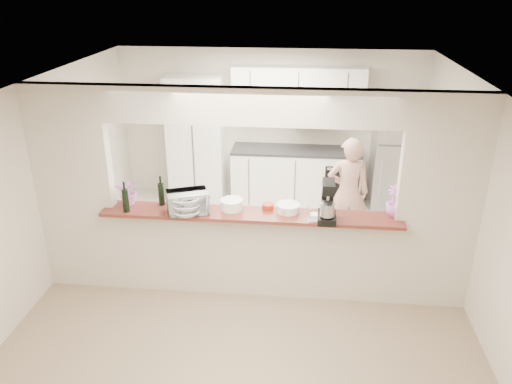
# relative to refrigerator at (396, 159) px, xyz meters

# --- Properties ---
(floor) EXTENTS (6.00, 6.00, 0.00)m
(floor) POSITION_rel_refrigerator_xyz_m (-2.05, -2.65, -0.85)
(floor) COLOR tan
(floor) RESTS_ON ground
(tile_overlay) EXTENTS (5.00, 2.90, 0.01)m
(tile_overlay) POSITION_rel_refrigerator_xyz_m (-2.05, -1.10, -0.84)
(tile_overlay) COLOR beige
(tile_overlay) RESTS_ON floor
(partition) EXTENTS (5.00, 0.15, 2.50)m
(partition) POSITION_rel_refrigerator_xyz_m (-2.05, -2.65, 0.63)
(partition) COLOR beige
(partition) RESTS_ON floor
(bar_counter) EXTENTS (3.40, 0.38, 1.09)m
(bar_counter) POSITION_rel_refrigerator_xyz_m (-2.05, -2.65, -0.27)
(bar_counter) COLOR beige
(bar_counter) RESTS_ON floor
(kitchen_cabinets) EXTENTS (3.15, 0.62, 2.25)m
(kitchen_cabinets) POSITION_rel_refrigerator_xyz_m (-2.24, 0.07, 0.12)
(kitchen_cabinets) COLOR white
(kitchen_cabinets) RESTS_ON floor
(refrigerator) EXTENTS (0.75, 0.70, 1.70)m
(refrigerator) POSITION_rel_refrigerator_xyz_m (0.00, 0.00, 0.00)
(refrigerator) COLOR #B6B6BB
(refrigerator) RESTS_ON floor
(flower_left) EXTENTS (0.29, 0.25, 0.32)m
(flower_left) POSITION_rel_refrigerator_xyz_m (-3.48, -2.60, 0.40)
(flower_left) COLOR #E97BCB
(flower_left) RESTS_ON bar_counter
(wine_bottle_a) EXTENTS (0.07, 0.07, 0.36)m
(wine_bottle_a) POSITION_rel_refrigerator_xyz_m (-3.10, -2.58, 0.38)
(wine_bottle_a) COLOR black
(wine_bottle_a) RESTS_ON bar_counter
(wine_bottle_b) EXTENTS (0.07, 0.07, 0.36)m
(wine_bottle_b) POSITION_rel_refrigerator_xyz_m (-3.45, -2.80, 0.38)
(wine_bottle_b) COLOR black
(wine_bottle_b) RESTS_ON bar_counter
(toaster_oven) EXTENTS (0.53, 0.45, 0.25)m
(toaster_oven) POSITION_rel_refrigerator_xyz_m (-2.75, -2.75, 0.36)
(toaster_oven) COLOR #BCBDC2
(toaster_oven) RESTS_ON bar_counter
(serving_bowls) EXTENTS (0.36, 0.36, 0.22)m
(serving_bowls) POSITION_rel_refrigerator_xyz_m (-2.75, -2.82, 0.35)
(serving_bowls) COLOR white
(serving_bowls) RESTS_ON bar_counter
(plate_stack_a) EXTENTS (0.26, 0.26, 0.12)m
(plate_stack_a) POSITION_rel_refrigerator_xyz_m (-2.27, -2.62, 0.30)
(plate_stack_a) COLOR white
(plate_stack_a) RESTS_ON bar_counter
(plate_stack_b) EXTENTS (0.26, 0.26, 0.09)m
(plate_stack_b) POSITION_rel_refrigerator_xyz_m (-1.63, -2.62, 0.29)
(plate_stack_b) COLOR white
(plate_stack_b) RESTS_ON bar_counter
(red_bowl) EXTENTS (0.13, 0.13, 0.06)m
(red_bowl) POSITION_rel_refrigerator_xyz_m (-1.86, -2.57, 0.27)
(red_bowl) COLOR maroon
(red_bowl) RESTS_ON bar_counter
(tan_bowl) EXTENTS (0.13, 0.13, 0.06)m
(tan_bowl) POSITION_rel_refrigerator_xyz_m (-1.65, -2.68, 0.27)
(tan_bowl) COLOR #C0B087
(tan_bowl) RESTS_ON bar_counter
(utensil_caddy) EXTENTS (0.26, 0.17, 0.23)m
(utensil_caddy) POSITION_rel_refrigerator_xyz_m (-1.28, -2.80, 0.33)
(utensil_caddy) COLOR silver
(utensil_caddy) RESTS_ON bar_counter
(stand_mixer) EXTENTS (0.20, 0.32, 0.46)m
(stand_mixer) POSITION_rel_refrigerator_xyz_m (-1.20, -2.78, 0.45)
(stand_mixer) COLOR black
(stand_mixer) RESTS_ON bar_counter
(flower_right) EXTENTS (0.23, 0.23, 0.35)m
(flower_right) POSITION_rel_refrigerator_xyz_m (-0.45, -2.60, 0.42)
(flower_right) COLOR #C470D0
(flower_right) RESTS_ON bar_counter
(person) EXTENTS (0.59, 0.40, 1.59)m
(person) POSITION_rel_refrigerator_xyz_m (-0.85, -1.35, -0.06)
(person) COLOR tan
(person) RESTS_ON floor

